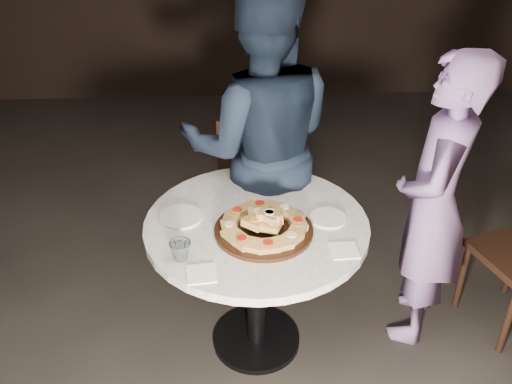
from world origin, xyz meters
TOP-DOWN VIEW (x-y plane):
  - floor at (0.00, 0.00)m, footprint 7.00×7.00m
  - table at (-0.03, 0.10)m, footprint 1.07×1.07m
  - serving_board at (0.00, 0.02)m, footprint 0.58×0.58m
  - focaccia_pile at (0.01, 0.02)m, footprint 0.39×0.39m
  - plate_left at (-0.38, 0.15)m, footprint 0.21×0.21m
  - plate_right at (0.31, 0.11)m, footprint 0.17×0.17m
  - water_glass at (-0.36, -0.15)m, footprint 0.11×0.11m
  - napkin_near at (-0.27, -0.26)m, footprint 0.13×0.13m
  - napkin_far at (0.34, -0.13)m, footprint 0.12×0.12m
  - chair_far at (-0.00, 1.15)m, footprint 0.48×0.49m
  - diner_navy at (0.02, 0.64)m, footprint 0.88×0.70m
  - diner_teal at (0.83, 0.21)m, footprint 0.57×0.67m

SIDE VIEW (x-z plane):
  - floor at x=0.00m, z-range 0.00..0.00m
  - chair_far at x=0.00m, z-range 0.06..0.90m
  - table at x=-0.03m, z-range 0.24..1.02m
  - diner_teal at x=0.83m, z-range 0.00..1.55m
  - napkin_far at x=0.34m, z-range 0.78..0.78m
  - napkin_near at x=-0.27m, z-range 0.78..0.79m
  - plate_right at x=0.31m, z-range 0.78..0.79m
  - plate_left at x=-0.38m, z-range 0.78..0.79m
  - serving_board at x=0.00m, z-range 0.78..0.80m
  - water_glass at x=-0.36m, z-range 0.78..0.86m
  - focaccia_pile at x=0.01m, z-range 0.78..0.88m
  - diner_navy at x=0.02m, z-range 0.00..1.78m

